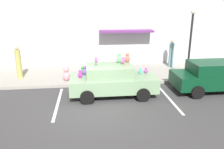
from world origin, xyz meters
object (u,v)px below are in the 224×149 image
Objects in this scene: teddy_bear_on_sidewalk at (66,74)px; pedestrian_near_shopfront at (171,54)px; street_lamp_post at (191,37)px; pedestrian_walking_past at (19,63)px; parked_sedan_behind at (214,76)px; plush_covered_car at (112,80)px.

pedestrian_near_shopfront is (6.92, 2.27, 0.53)m from teddy_bear_on_sidewalk.
teddy_bear_on_sidewalk is 7.30m from street_lamp_post.
pedestrian_near_shopfront is 1.01× the size of pedestrian_walking_past.
pedestrian_near_shopfront reaches higher than parked_sedan_behind.
parked_sedan_behind is 7.89m from teddy_bear_on_sidewalk.
parked_sedan_behind is at bearing -80.90° from pedestrian_near_shopfront.
street_lamp_post is (4.65, 1.90, 1.74)m from plush_covered_car.
teddy_bear_on_sidewalk is at bearing -161.85° from pedestrian_near_shopfront.
plush_covered_car is 2.18× the size of pedestrian_near_shopfront.
pedestrian_walking_past reaches higher than parked_sedan_behind.
pedestrian_near_shopfront is at bearing 99.10° from parked_sedan_behind.
parked_sedan_behind is 4.39m from pedestrian_near_shopfront.
parked_sedan_behind reaches higher than teddy_bear_on_sidewalk.
teddy_bear_on_sidewalk is 7.30m from pedestrian_near_shopfront.
teddy_bear_on_sidewalk is at bearing -16.64° from pedestrian_walking_past.
parked_sedan_behind is 5.38× the size of teddy_bear_on_sidewalk.
plush_covered_car is 5.18× the size of teddy_bear_on_sidewalk.
street_lamp_post is at bearing 22.24° from plush_covered_car.
plush_covered_car is at bearing -136.10° from pedestrian_near_shopfront.
street_lamp_post reaches higher than pedestrian_near_shopfront.
pedestrian_walking_past is at bearing 163.36° from teddy_bear_on_sidewalk.
pedestrian_walking_past is at bearing 164.48° from parked_sedan_behind.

